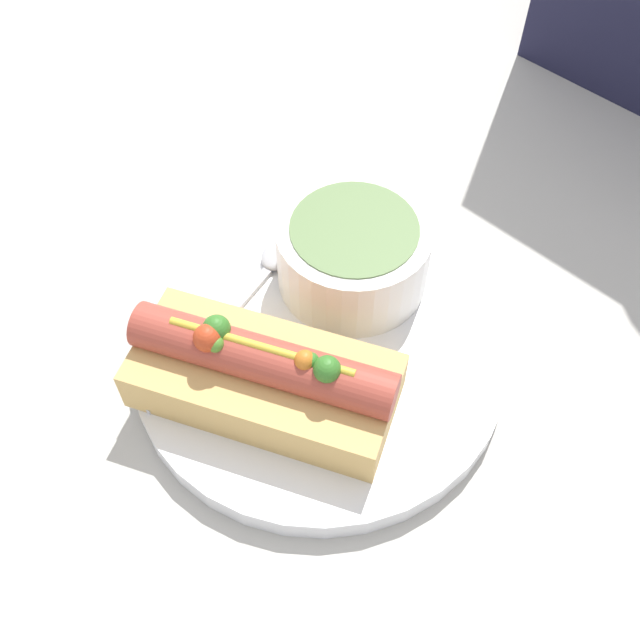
# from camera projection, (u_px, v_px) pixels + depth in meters

# --- Properties ---
(ground_plane) EXTENTS (4.00, 4.00, 0.00)m
(ground_plane) POSITION_uv_depth(u_px,v_px,m) (320.00, 361.00, 0.50)
(ground_plane) COLOR #BCB7AD
(dinner_plate) EXTENTS (0.24, 0.24, 0.02)m
(dinner_plate) POSITION_uv_depth(u_px,v_px,m) (320.00, 354.00, 0.49)
(dinner_plate) COLOR white
(dinner_plate) RESTS_ON ground_plane
(hot_dog) EXTENTS (0.17, 0.13, 0.06)m
(hot_dog) POSITION_uv_depth(u_px,v_px,m) (269.00, 379.00, 0.44)
(hot_dog) COLOR #DBAD60
(hot_dog) RESTS_ON dinner_plate
(soup_bowl) EXTENTS (0.10, 0.10, 0.05)m
(soup_bowl) POSITION_uv_depth(u_px,v_px,m) (353.00, 251.00, 0.50)
(soup_bowl) COLOR silver
(soup_bowl) RESTS_ON dinner_plate
(spoon) EXTENTS (0.05, 0.17, 0.01)m
(spoon) POSITION_uv_depth(u_px,v_px,m) (262.00, 276.00, 0.51)
(spoon) COLOR #B7B7BC
(spoon) RESTS_ON dinner_plate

